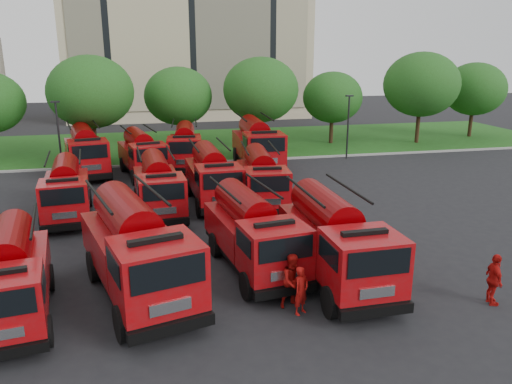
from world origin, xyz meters
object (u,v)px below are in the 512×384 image
(fire_truck_3, at_px, (335,240))
(fire_truck_8, at_px, (86,151))
(fire_truck_0, at_px, (11,276))
(firefighter_2, at_px, (491,304))
(firefighter_5, at_px, (309,217))
(fire_truck_7, at_px, (261,178))
(firefighter_0, at_px, (301,313))
(fire_truck_11, at_px, (257,144))
(firefighter_1, at_px, (293,306))
(fire_truck_6, at_px, (212,176))
(firefighter_4, at_px, (170,229))
(fire_truck_2, at_px, (253,232))
(fire_truck_1, at_px, (137,249))
(fire_truck_5, at_px, (158,186))
(fire_truck_9, at_px, (142,154))
(fire_truck_10, at_px, (185,147))
(firefighter_3, at_px, (325,281))
(fire_truck_4, at_px, (66,190))

(fire_truck_3, bearing_deg, fire_truck_8, 117.82)
(fire_truck_0, distance_m, firefighter_2, 16.34)
(firefighter_5, bearing_deg, fire_truck_7, -61.19)
(firefighter_0, bearing_deg, fire_truck_11, 47.10)
(firefighter_1, bearing_deg, fire_truck_3, 25.07)
(fire_truck_3, relative_size, fire_truck_6, 1.03)
(firefighter_1, xyz_separation_m, firefighter_4, (-3.77, 8.79, 0.00))
(firefighter_1, bearing_deg, fire_truck_2, 89.20)
(fire_truck_2, relative_size, firefighter_0, 4.16)
(fire_truck_1, bearing_deg, fire_truck_3, -18.45)
(fire_truck_5, height_order, fire_truck_7, fire_truck_7)
(fire_truck_9, relative_size, fire_truck_10, 0.99)
(fire_truck_0, bearing_deg, firefighter_3, -7.25)
(fire_truck_0, relative_size, firefighter_4, 4.41)
(fire_truck_6, height_order, fire_truck_8, fire_truck_8)
(firefighter_2, xyz_separation_m, firefighter_3, (-5.07, 2.93, 0.00))
(fire_truck_7, xyz_separation_m, fire_truck_10, (-3.50, 10.29, 0.06))
(fire_truck_6, xyz_separation_m, firefighter_0, (1.22, -13.28, -1.58))
(fire_truck_10, bearing_deg, fire_truck_0, -104.26)
(fire_truck_6, bearing_deg, fire_truck_1, -113.12)
(firefighter_5, bearing_deg, firefighter_4, -5.04)
(fire_truck_7, distance_m, firefighter_4, 6.33)
(fire_truck_3, height_order, fire_truck_9, fire_truck_3)
(fire_truck_5, height_order, firefighter_0, fire_truck_5)
(fire_truck_4, bearing_deg, fire_truck_11, 30.61)
(firefighter_3, bearing_deg, fire_truck_0, -26.77)
(fire_truck_0, xyz_separation_m, fire_truck_2, (8.52, 2.03, 0.09))
(fire_truck_7, bearing_deg, fire_truck_5, -171.23)
(fire_truck_9, relative_size, firefighter_0, 4.20)
(fire_truck_9, relative_size, firefighter_5, 4.66)
(fire_truck_10, bearing_deg, fire_truck_11, -7.93)
(fire_truck_5, relative_size, fire_truck_11, 0.85)
(fire_truck_1, xyz_separation_m, firefighter_2, (12.04, -3.37, -1.75))
(fire_truck_8, bearing_deg, fire_truck_11, -13.64)
(firefighter_0, bearing_deg, fire_truck_10, 60.80)
(fire_truck_1, relative_size, fire_truck_2, 1.15)
(fire_truck_5, relative_size, fire_truck_9, 0.96)
(fire_truck_6, height_order, firefighter_2, fire_truck_6)
(fire_truck_6, bearing_deg, firefighter_5, -40.97)
(fire_truck_6, relative_size, firefighter_0, 4.16)
(fire_truck_3, bearing_deg, fire_truck_9, 109.72)
(fire_truck_5, relative_size, firefighter_0, 4.03)
(firefighter_0, bearing_deg, fire_truck_1, 119.96)
(fire_truck_1, height_order, firefighter_2, fire_truck_1)
(fire_truck_0, xyz_separation_m, firefighter_5, (12.79, 7.63, -1.46))
(fire_truck_1, height_order, fire_truck_4, fire_truck_1)
(firefighter_2, bearing_deg, firefighter_1, 92.80)
(fire_truck_10, distance_m, firefighter_1, 22.21)
(firefighter_2, height_order, firefighter_3, firefighter_2)
(firefighter_4, bearing_deg, fire_truck_9, -50.37)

